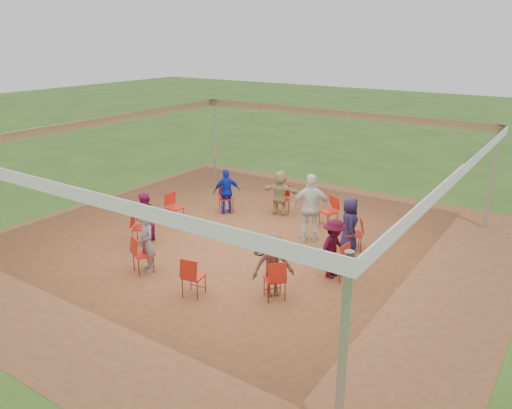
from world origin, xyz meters
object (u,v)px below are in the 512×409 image
Objects in this scene: laptop at (328,249)px; person_seated_1 at (349,224)px; chair_2 at (329,212)px; person_seated_5 at (147,243)px; chair_0 at (338,261)px; person_seated_2 at (280,193)px; chair_6 at (141,228)px; chair_4 at (226,198)px; chair_1 at (353,234)px; person_seated_0 at (334,249)px; person_seated_6 at (273,265)px; person_seated_4 at (145,219)px; chair_8 at (194,276)px; cable_coil at (259,253)px; person_seated_3 at (227,192)px; chair_9 at (275,279)px; standing_person at (311,208)px; chair_7 at (143,254)px; chair_3 at (281,200)px; chair_5 at (175,208)px.

person_seated_1 is at bearing 12.61° from laptop.
person_seated_5 is (-2.26, -5.01, 0.27)m from chair_2.
person_seated_2 is (-3.34, 2.94, 0.27)m from chair_0.
chair_4 is at bearing 144.00° from chair_6.
person_seated_0 is (0.23, -1.68, 0.27)m from chair_1.
chair_6 is at bearing 90.00° from chair_1.
chair_2 is 0.63× the size of person_seated_6.
person_seated_1 and person_seated_2 have the same top height.
person_seated_5 is at bearing 125.09° from chair_0.
chair_4 is 0.63× the size of person_seated_4.
chair_2 is at bearing 18.00° from chair_1.
laptop is at bearing 152.83° from chair_1.
chair_8 is 0.63× the size of person_seated_1.
person_seated_1 and person_seated_6 have the same top height.
cable_coil is 2.06m from laptop.
laptop is at bearing 124.72° from person_seated_2.
cable_coil is at bearing 94.16° from person_seated_3.
chair_9 is 3.36m from standing_person.
chair_9 is (3.23, 0.67, 0.00)m from chair_7.
chair_0 is 3.30m from chair_2.
chair_3 is 1.73m from chair_4.
standing_person is (3.21, -0.48, 0.23)m from person_seated_3.
person_seated_6 reaches higher than chair_9.
person_seated_1 is at bearing 126.00° from person_seated_3.
person_seated_3 is (-3.14, -0.75, 0.27)m from chair_2.
chair_0 is 0.29m from person_seated_0.
chair_5 is (-5.23, -1.09, 0.00)m from chair_1.
person_seated_4 is at bearing 142.28° from chair_8.
chair_7 is 5.23m from person_seated_2.
chair_8 is 4.15m from standing_person.
standing_person is at bearing 60.78° from person_seated_1.
person_seated_2 is at bearing 108.00° from person_seated_5.
person_seated_6 reaches higher than chair_6.
person_seated_5 is (-3.77, -2.16, 0.00)m from person_seated_0.
chair_7 and chair_9 have the same top height.
person_seated_2 is at bearing 126.00° from person_seated_4.
person_seated_2 reaches higher than chair_0.
chair_8 is 1.72m from person_seated_6.
chair_9 is at bearing 108.00° from chair_3.
chair_0 is 2.51× the size of laptop.
person_seated_0 is (5.11, 1.10, 0.27)m from chair_6.
standing_person is (0.06, -1.24, 0.49)m from chair_2.
person_seated_5 is 0.76× the size of standing_person.
chair_1 is 1.00× the size of chair_5.
chair_6 is at bearing 18.00° from chair_5.
standing_person is (4.01, 1.02, 0.49)m from chair_5.
person_seated_6 is 3.95× the size of laptop.
chair_6 is 0.63× the size of person_seated_5.
chair_3 is 2.79× the size of cable_coil.
chair_3 and chair_6 have the same top height.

